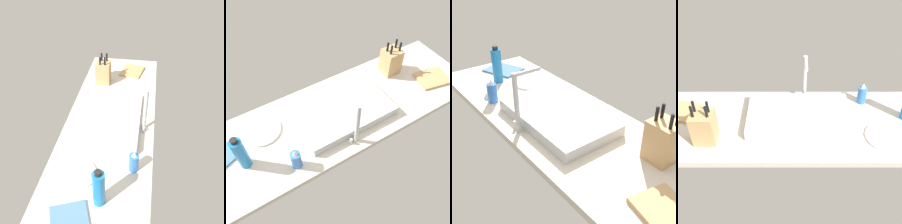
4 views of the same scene
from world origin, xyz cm
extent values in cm
cube|color=beige|center=(0.00, 0.00, 1.75)|extent=(185.29, 58.76, 3.50)
cube|color=#B7BABF|center=(-0.83, 2.72, 6.39)|extent=(57.30, 34.21, 5.79)
cylinder|color=#B7BABF|center=(3.03, 22.64, 18.27)|extent=(2.40, 2.40, 29.53)
cylinder|color=#B7BABF|center=(3.03, 16.17, 32.03)|extent=(2.00, 12.95, 2.00)
cylinder|color=#B7BABF|center=(6.53, 22.64, 5.50)|extent=(1.60, 1.60, 4.00)
cube|color=tan|center=(-49.62, -13.37, 12.31)|extent=(11.66, 11.23, 17.62)
cylinder|color=black|center=(-53.17, -15.09, 24.21)|extent=(1.41, 1.41, 6.18)
cylinder|color=black|center=(-53.22, -11.02, 24.21)|extent=(1.41, 1.41, 6.18)
cylinder|color=black|center=(-46.14, -15.10, 24.21)|extent=(1.41, 1.41, 6.18)
cylinder|color=black|center=(-46.24, -11.42, 24.21)|extent=(1.41, 1.41, 6.18)
cube|color=tan|center=(-69.54, 8.65, 4.40)|extent=(24.21, 21.07, 1.80)
cylinder|color=blue|center=(37.66, 18.98, 8.86)|extent=(5.44, 5.44, 10.73)
cone|color=silver|center=(37.66, 18.98, 15.63)|extent=(2.99, 2.99, 2.80)
cylinder|color=#1970B7|center=(60.26, 4.32, 13.89)|extent=(6.08, 6.08, 20.78)
cylinder|color=black|center=(60.26, 4.32, 25.38)|extent=(3.35, 3.35, 2.20)
cylinder|color=white|center=(45.85, -11.69, 4.10)|extent=(22.46, 22.46, 1.20)
camera|label=1|loc=(131.91, 21.58, 117.38)|focal=41.92mm
camera|label=2|loc=(52.63, 83.63, 124.10)|focal=40.67mm
camera|label=3|loc=(-105.83, 78.42, 83.71)|focal=49.31mm
camera|label=4|loc=(-5.68, -123.33, 115.15)|focal=47.21mm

